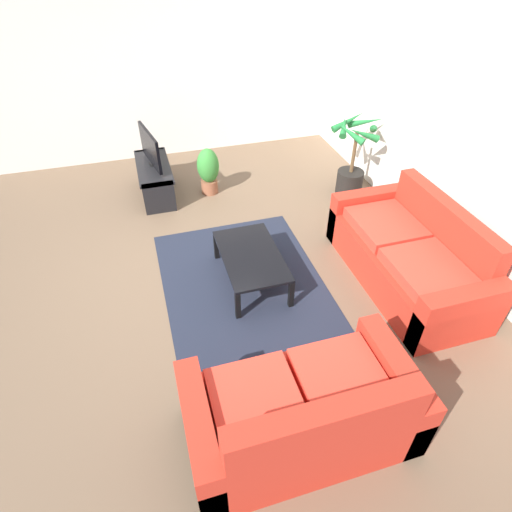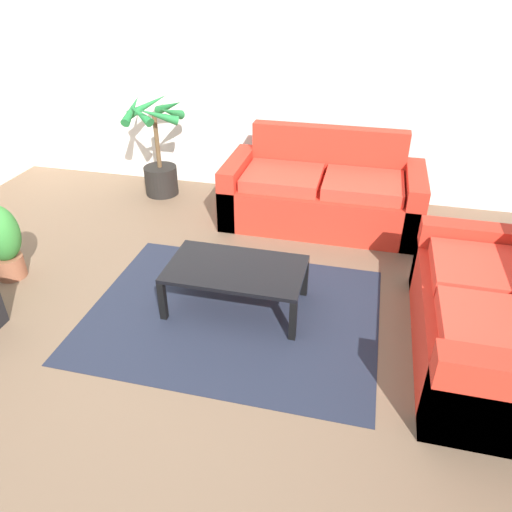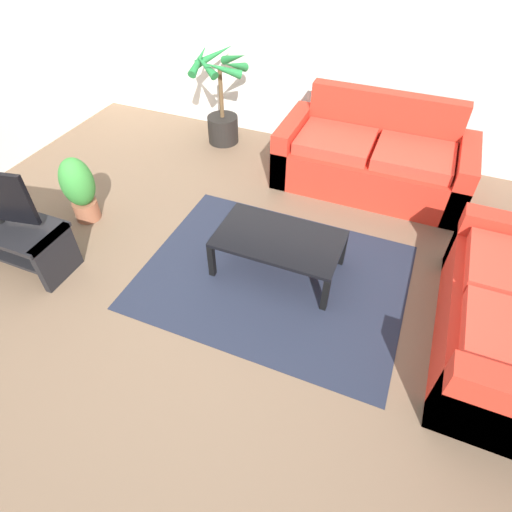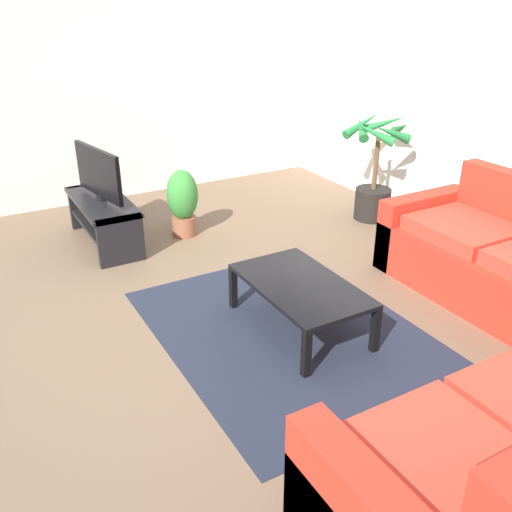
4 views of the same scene
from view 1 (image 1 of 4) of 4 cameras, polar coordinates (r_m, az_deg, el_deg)
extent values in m
plane|color=brown|center=(4.92, -9.74, -1.22)|extent=(6.60, 6.60, 0.00)
cube|color=silver|center=(5.30, 23.68, 16.26)|extent=(6.00, 0.06, 2.70)
cube|color=silver|center=(7.01, -15.18, 23.14)|extent=(0.06, 6.00, 2.70)
cube|color=red|center=(4.80, 19.35, -1.14)|extent=(1.95, 0.90, 0.42)
cube|color=red|center=(4.75, 24.20, 3.87)|extent=(1.59, 0.16, 0.48)
cube|color=red|center=(5.31, 14.63, 5.57)|extent=(0.18, 0.90, 0.62)
cube|color=red|center=(4.26, 25.81, -7.43)|extent=(0.18, 0.90, 0.62)
cube|color=red|center=(4.87, 17.11, 4.07)|extent=(0.75, 0.66, 0.12)
cube|color=red|center=(4.38, 22.22, -1.76)|extent=(0.75, 0.66, 0.12)
cube|color=red|center=(3.40, 5.89, -20.77)|extent=(0.90, 1.67, 0.42)
cube|color=red|center=(2.85, 9.43, -22.27)|extent=(0.16, 1.31, 0.48)
cube|color=red|center=(3.21, -7.56, -23.11)|extent=(0.90, 0.18, 0.62)
cube|color=red|center=(3.57, 17.70, -16.17)|extent=(0.90, 0.18, 0.62)
cube|color=red|center=(3.13, -0.05, -19.13)|extent=(0.66, 0.62, 0.12)
cube|color=red|center=(3.29, 11.42, -15.99)|extent=(0.66, 0.62, 0.12)
cube|color=black|center=(6.13, -13.74, 11.66)|extent=(1.10, 0.45, 0.04)
cube|color=black|center=(6.23, -13.43, 9.85)|extent=(1.02, 0.39, 0.03)
cube|color=black|center=(6.68, -13.94, 12.07)|extent=(0.06, 0.41, 0.44)
cube|color=black|center=(5.77, -12.91, 7.66)|extent=(0.06, 0.41, 0.44)
cube|color=black|center=(6.01, -14.16, 14.07)|extent=(0.80, 0.19, 0.45)
cube|color=teal|center=(6.01, -13.96, 14.13)|extent=(0.74, 0.15, 0.40)
cylinder|color=black|center=(6.11, -13.80, 11.99)|extent=(0.10, 0.10, 0.04)
cube|color=black|center=(4.43, -0.68, 0.07)|extent=(1.04, 0.61, 0.03)
cube|color=black|center=(4.87, -5.41, 1.32)|extent=(0.05, 0.05, 0.33)
cube|color=black|center=(4.15, -2.47, -6.69)|extent=(0.05, 0.05, 0.33)
cube|color=black|center=(4.98, 0.84, 2.45)|extent=(0.05, 0.05, 0.33)
cube|color=black|center=(4.27, 4.78, -5.15)|extent=(0.05, 0.05, 0.33)
cube|color=#1E2333|center=(4.64, -1.84, -3.45)|extent=(2.20, 1.70, 0.01)
cylinder|color=black|center=(6.26, 12.53, 9.77)|extent=(0.37, 0.37, 0.33)
cylinder|color=brown|center=(6.05, 13.14, 13.53)|extent=(0.05, 0.05, 0.59)
cone|color=#207536|center=(5.74, 14.35, 15.68)|extent=(0.16, 0.44, 0.25)
cone|color=#207536|center=(5.93, 15.77, 16.23)|extent=(0.43, 0.29, 0.25)
cone|color=#207536|center=(6.13, 14.58, 17.17)|extent=(0.44, 0.38, 0.27)
cone|color=#207536|center=(6.11, 12.38, 17.41)|extent=(0.14, 0.50, 0.27)
cone|color=#207536|center=(5.92, 11.81, 16.78)|extent=(0.38, 0.27, 0.23)
cone|color=#207536|center=(5.74, 12.61, 15.95)|extent=(0.41, 0.33, 0.25)
cylinder|color=brown|center=(6.18, -6.30, 9.38)|extent=(0.24, 0.24, 0.19)
ellipsoid|color=#368534|center=(6.03, -6.51, 12.05)|extent=(0.31, 0.31, 0.50)
camera|label=2|loc=(3.25, -53.89, 8.77)|focal=33.75mm
camera|label=3|loc=(2.97, -49.24, 16.26)|focal=29.21mm
camera|label=4|loc=(1.47, -57.87, -25.08)|focal=39.22mm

